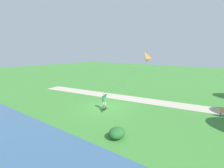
# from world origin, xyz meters

# --- Properties ---
(ground_plane) EXTENTS (120.00, 120.00, 0.00)m
(ground_plane) POSITION_xyz_m (0.00, 0.00, 0.00)
(ground_plane) COLOR #3D7F33
(walkway_path) EXTENTS (6.81, 32.02, 0.02)m
(walkway_path) POSITION_xyz_m (-5.02, 2.00, 0.01)
(walkway_path) COLOR #B7AD99
(walkway_path) RESTS_ON ground
(person_kite_flyer) EXTENTS (0.51, 0.63, 1.83)m
(person_kite_flyer) POSITION_xyz_m (0.49, 0.34, 1.05)
(person_kite_flyer) COLOR #232328
(person_kite_flyer) RESTS_ON ground
(flying_kite) EXTENTS (2.06, 5.25, 4.28)m
(flying_kite) POSITION_xyz_m (1.98, 5.58, 5.63)
(flying_kite) COLOR orange
(lakeside_shrub) EXTENTS (1.30, 1.10, 0.82)m
(lakeside_shrub) POSITION_xyz_m (4.87, 5.10, 0.41)
(lakeside_shrub) COLOR #236028
(lakeside_shrub) RESTS_ON ground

